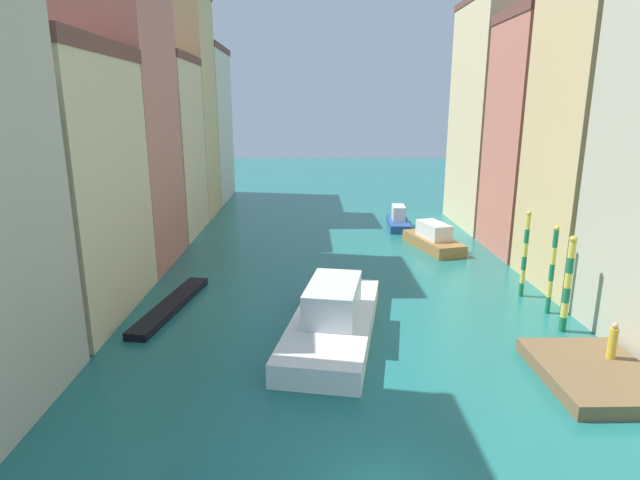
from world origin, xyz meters
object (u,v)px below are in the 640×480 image
Objects in this scene: mooring_pole_0 at (568,283)px; mooring_pole_2 at (525,254)px; waterfront_dock at (595,374)px; person_on_dock at (613,342)px; motorboat_1 at (433,239)px; mooring_pole_1 at (552,269)px; vaporetto_white at (333,317)px; gondola_black at (171,305)px; motorboat_0 at (398,220)px.

mooring_pole_2 reaches higher than mooring_pole_0.
mooring_pole_2 is at bearing 84.74° from waterfront_dock.
person_on_dock is 0.24× the size of motorboat_1.
mooring_pole_1 is 0.95× the size of mooring_pole_2.
mooring_pole_2 is 0.45× the size of vaporetto_white.
waterfront_dock is 1.69m from person_on_dock.
person_on_dock is at bearing -89.02° from mooring_pole_2.
waterfront_dock is 7.63m from mooring_pole_1.
waterfront_dock is at bearing -101.58° from mooring_pole_0.
mooring_pole_2 is at bearing 98.62° from mooring_pole_1.
mooring_pole_0 reaches higher than gondola_black.
motorboat_1 is at bearing 100.26° from mooring_pole_0.
motorboat_1 is at bearing 95.15° from waterfront_dock.
mooring_pole_0 reaches higher than vaporetto_white.
motorboat_1 reaches higher than waterfront_dock.
mooring_pole_0 is at bearing -97.48° from mooring_pole_1.
vaporetto_white is at bearing 161.43° from person_on_dock.
waterfront_dock is 28.31m from motorboat_0.
person_on_dock reaches higher than gondola_black.
gondola_black is at bearing -175.56° from mooring_pole_2.
motorboat_0 is at bearing 96.79° from waterfront_dock.
person_on_dock is 27.66m from motorboat_0.
mooring_pole_0 is at bearing -79.74° from motorboat_1.
motorboat_0 is (7.19, 23.40, -0.22)m from vaporetto_white.
mooring_pole_1 is at bearing 79.75° from waterfront_dock.
mooring_pole_0 reaches higher than person_on_dock.
gondola_black is at bearing 170.52° from mooring_pole_0.
vaporetto_white reaches higher than motorboat_0.
mooring_pole_1 is at bearing 11.87° from vaporetto_white.
gondola_black is at bearing 160.05° from person_on_dock.
mooring_pole_0 reaches higher than motorboat_0.
motorboat_1 is (-2.75, 10.72, -1.86)m from mooring_pole_2.
waterfront_dock is at bearing -100.25° from mooring_pole_1.
person_on_dock is 9.10m from mooring_pole_2.
motorboat_1 is at bearing 98.39° from person_on_dock.
mooring_pole_2 is 12.65m from vaporetto_white.
person_on_dock is 0.27× the size of motorboat_0.
mooring_pole_1 reaches higher than motorboat_1.
mooring_pole_0 is 0.43× the size of vaporetto_white.
person_on_dock reaches higher than motorboat_1.
mooring_pole_1 is 13.82m from motorboat_1.
gondola_black is at bearing 158.27° from vaporetto_white.
mooring_pole_0 reaches higher than mooring_pole_1.
gondola_black is at bearing -144.99° from motorboat_1.
motorboat_0 is (-4.34, 23.27, -1.85)m from mooring_pole_0.
waterfront_dock is 3.56× the size of person_on_dock.
mooring_pole_1 reaches higher than vaporetto_white.
mooring_pole_0 is 16.05m from motorboat_1.
vaporetto_white is at bearing -118.74° from motorboat_1.
gondola_black is 1.44× the size of motorboat_0.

